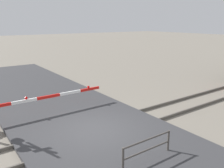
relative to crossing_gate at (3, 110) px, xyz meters
name	(u,v)px	position (x,y,z in m)	size (l,w,h in m)	color
ground_plane	(94,133)	(3.22, 2.96, -0.75)	(160.00, 160.00, 0.00)	gray
rail_track_left	(86,126)	(2.50, 2.96, -0.67)	(0.08, 80.00, 0.15)	#59544C
rail_track_right	(103,138)	(3.94, 2.96, -0.67)	(0.08, 80.00, 0.15)	#59544C
road_surface	(94,132)	(3.22, 2.96, -0.67)	(36.00, 6.38, 0.17)	#38383A
crossing_gate	(3,110)	(0.00, 0.00, 0.00)	(0.36, 6.82, 1.18)	silver
guard_railing	(147,148)	(6.22, 3.23, -0.14)	(0.08, 2.15, 0.95)	#4C4742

